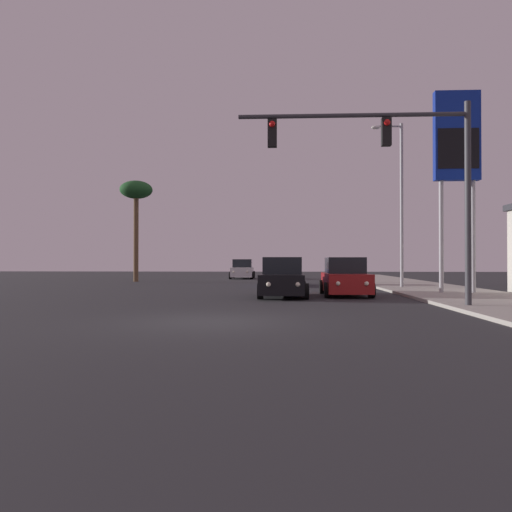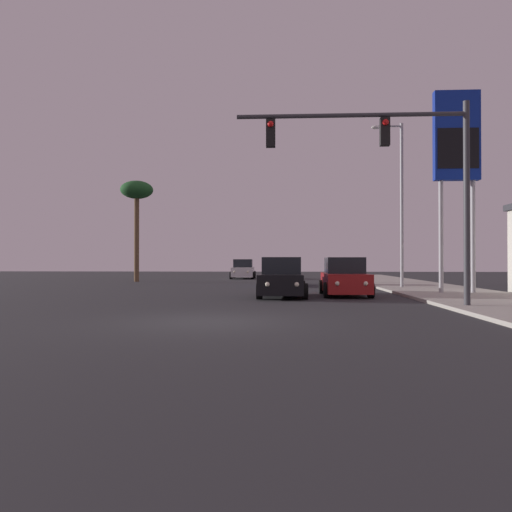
% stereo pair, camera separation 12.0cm
% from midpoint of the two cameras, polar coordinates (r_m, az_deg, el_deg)
% --- Properties ---
extents(ground_plane, '(120.00, 120.00, 0.00)m').
position_cam_midpoint_polar(ground_plane, '(12.59, -5.16, -7.49)').
color(ground_plane, '#28282B').
extents(sidewalk_right, '(5.00, 60.00, 0.12)m').
position_cam_midpoint_polar(sidewalk_right, '(23.71, 22.10, -4.07)').
color(sidewalk_right, '#9E998E').
rests_on(sidewalk_right, ground).
extents(car_red, '(2.04, 4.31, 1.68)m').
position_cam_midpoint_polar(car_red, '(22.21, 10.25, -2.53)').
color(car_red, maroon).
rests_on(car_red, ground).
extents(car_blue, '(2.04, 4.34, 1.68)m').
position_cam_midpoint_polar(car_blue, '(30.82, 3.49, -1.99)').
color(car_blue, navy).
rests_on(car_blue, ground).
extents(car_white, '(2.04, 4.33, 1.68)m').
position_cam_midpoint_polar(car_white, '(43.29, -1.40, -1.59)').
color(car_white, silver).
rests_on(car_white, ground).
extents(car_black, '(2.04, 4.34, 1.68)m').
position_cam_midpoint_polar(car_black, '(21.15, 3.17, -2.63)').
color(car_black, black).
rests_on(car_black, ground).
extents(traffic_light_mast, '(7.44, 0.36, 6.50)m').
position_cam_midpoint_polar(traffic_light_mast, '(16.90, 16.21, 10.41)').
color(traffic_light_mast, '#38383D').
rests_on(traffic_light_mast, sidewalk_right).
extents(street_lamp, '(1.74, 0.24, 9.00)m').
position_cam_midpoint_polar(street_lamp, '(28.75, 16.18, 6.63)').
color(street_lamp, '#99999E').
rests_on(street_lamp, sidewalk_right).
extents(gas_station_sign, '(2.00, 0.42, 9.00)m').
position_cam_midpoint_polar(gas_station_sign, '(24.50, 22.09, 11.47)').
color(gas_station_sign, '#99999E').
rests_on(gas_station_sign, sidewalk_right).
extents(palm_tree_mid, '(2.40, 2.40, 7.47)m').
position_cam_midpoint_polar(palm_tree_mid, '(38.25, -13.38, 6.85)').
color(palm_tree_mid, brown).
rests_on(palm_tree_mid, ground).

